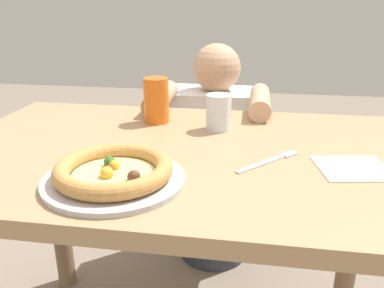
{
  "coord_description": "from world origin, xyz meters",
  "views": [
    {
      "loc": [
        0.18,
        -0.94,
        1.12
      ],
      "look_at": [
        0.04,
        -0.04,
        0.78
      ],
      "focal_mm": 37.15,
      "sensor_mm": 36.0,
      "label": 1
    }
  ],
  "objects_px": {
    "diner_seated": "(214,168)",
    "pizza_near": "(114,173)",
    "drink_cup_colored": "(156,100)",
    "fork": "(271,161)",
    "water_cup_clear": "(218,112)"
  },
  "relations": [
    {
      "from": "drink_cup_colored",
      "to": "fork",
      "type": "height_order",
      "value": "drink_cup_colored"
    },
    {
      "from": "diner_seated",
      "to": "drink_cup_colored",
      "type": "bearing_deg",
      "value": -110.26
    },
    {
      "from": "pizza_near",
      "to": "drink_cup_colored",
      "type": "bearing_deg",
      "value": 92.07
    },
    {
      "from": "pizza_near",
      "to": "water_cup_clear",
      "type": "bearing_deg",
      "value": 65.27
    },
    {
      "from": "pizza_near",
      "to": "fork",
      "type": "height_order",
      "value": "pizza_near"
    },
    {
      "from": "drink_cup_colored",
      "to": "fork",
      "type": "bearing_deg",
      "value": -38.06
    },
    {
      "from": "water_cup_clear",
      "to": "diner_seated",
      "type": "distance_m",
      "value": 0.58
    },
    {
      "from": "water_cup_clear",
      "to": "drink_cup_colored",
      "type": "bearing_deg",
      "value": 166.9
    },
    {
      "from": "pizza_near",
      "to": "drink_cup_colored",
      "type": "xyz_separation_m",
      "value": [
        -0.02,
        0.44,
        0.05
      ]
    },
    {
      "from": "diner_seated",
      "to": "pizza_near",
      "type": "bearing_deg",
      "value": -98.85
    },
    {
      "from": "fork",
      "to": "water_cup_clear",
      "type": "bearing_deg",
      "value": 123.42
    },
    {
      "from": "fork",
      "to": "diner_seated",
      "type": "bearing_deg",
      "value": 106.67
    },
    {
      "from": "water_cup_clear",
      "to": "pizza_near",
      "type": "bearing_deg",
      "value": -114.73
    },
    {
      "from": "water_cup_clear",
      "to": "fork",
      "type": "distance_m",
      "value": 0.27
    },
    {
      "from": "drink_cup_colored",
      "to": "fork",
      "type": "distance_m",
      "value": 0.44
    }
  ]
}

